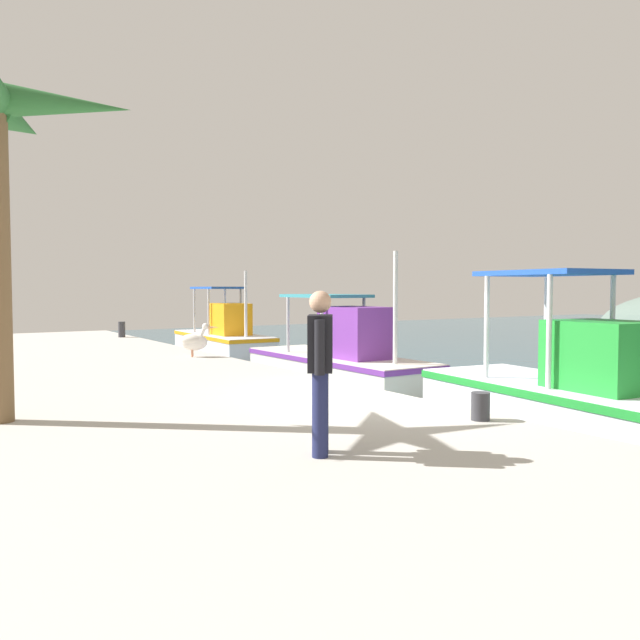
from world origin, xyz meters
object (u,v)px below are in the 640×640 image
object	(u,v)px
fishing_boat_third	(572,403)
pelican	(194,340)
fishing_boat_second	(340,360)
mooring_bollard_nearest	(122,329)
fishing_boat_nearest	(224,339)
fisherman_standing	(320,365)
mooring_bollard_second	(480,406)

from	to	relation	value
fishing_boat_third	pelican	size ratio (longest dim) A/B	5.65
fishing_boat_second	pelican	distance (m)	3.64
fishing_boat_second	mooring_bollard_nearest	xyz separation A→B (m)	(-8.73, -3.02, 0.41)
pelican	mooring_bollard_nearest	xyz separation A→B (m)	(-7.28, 0.26, -0.13)
fishing_boat_nearest	fisherman_standing	size ratio (longest dim) A/B	3.44
fishing_boat_nearest	fishing_boat_second	size ratio (longest dim) A/B	0.92
fisherman_standing	mooring_bollard_nearest	xyz separation A→B (m)	(-16.55, 2.59, -0.64)
fishing_boat_second	mooring_bollard_nearest	size ratio (longest dim) A/B	11.49
pelican	fisherman_standing	distance (m)	9.57
fishing_boat_second	fisherman_standing	distance (m)	9.68
fishing_boat_third	fishing_boat_nearest	bearing A→B (deg)	176.64
fishing_boat_second	pelican	xyz separation A→B (m)	(-1.45, -3.29, 0.55)
fishing_boat_second	mooring_bollard_nearest	bearing A→B (deg)	-160.88
fishing_boat_second	mooring_bollard_nearest	world-z (taller)	fishing_boat_second
pelican	mooring_bollard_second	distance (m)	8.97
mooring_bollard_second	fishing_boat_third	bearing A→B (deg)	100.17
fishing_boat_third	mooring_bollard_second	distance (m)	2.51
pelican	fishing_boat_nearest	bearing A→B (deg)	150.40
pelican	mooring_bollard_second	world-z (taller)	pelican
mooring_bollard_nearest	mooring_bollard_second	size ratio (longest dim) A/B	1.51
fishing_boat_second	pelican	world-z (taller)	fishing_boat_second
fishing_boat_nearest	fishing_boat_third	bearing A→B (deg)	-3.36
fishing_boat_second	mooring_bollard_second	size ratio (longest dim) A/B	17.33
fisherman_standing	mooring_bollard_second	xyz separation A→B (m)	(-0.31, 2.59, -0.73)
fishing_boat_third	pelican	xyz separation A→B (m)	(-8.53, -2.72, 0.49)
fishing_boat_second	fisherman_standing	xyz separation A→B (m)	(7.82, -5.61, 1.05)
fishing_boat_nearest	fishing_boat_second	xyz separation A→B (m)	(7.78, -0.31, -0.01)
fishing_boat_third	mooring_bollard_second	world-z (taller)	fishing_boat_third
pelican	mooring_bollard_second	bearing A→B (deg)	1.69
fisherman_standing	mooring_bollard_nearest	bearing A→B (deg)	171.12
fishing_boat_nearest	fishing_boat_second	world-z (taller)	fishing_boat_second
fishing_boat_second	fisherman_standing	bearing A→B (deg)	-35.66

